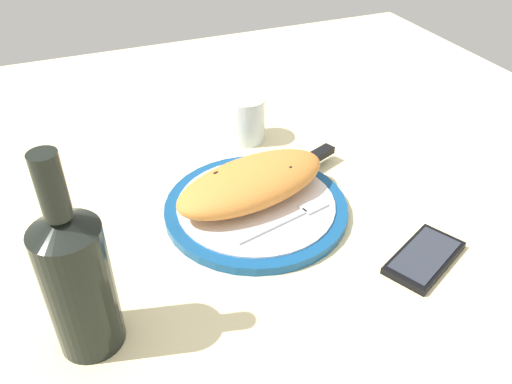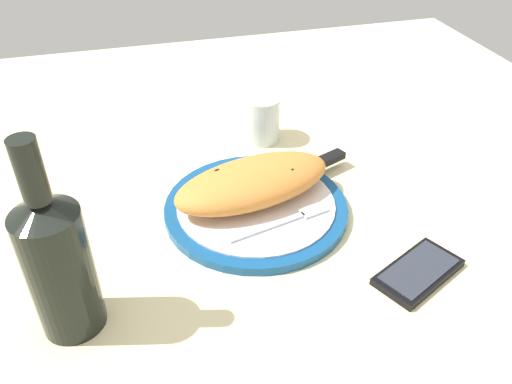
% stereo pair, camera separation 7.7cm
% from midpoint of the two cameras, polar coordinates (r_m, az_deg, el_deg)
% --- Properties ---
extents(ground_plane, '(1.50, 1.50, 0.03)m').
position_cam_midpoint_polar(ground_plane, '(0.80, 2.75, -3.10)').
color(ground_plane, beige).
extents(plate, '(0.27, 0.27, 0.02)m').
position_cam_midpoint_polar(plate, '(0.78, 2.80, -1.80)').
color(plate, navy).
rests_on(plate, ground_plane).
extents(calzone, '(0.27, 0.16, 0.05)m').
position_cam_midpoint_polar(calzone, '(0.77, 2.22, 0.93)').
color(calzone, orange).
rests_on(calzone, plate).
extents(fork, '(0.16, 0.05, 0.00)m').
position_cam_midpoint_polar(fork, '(0.75, 6.41, -3.15)').
color(fork, silver).
rests_on(fork, plate).
extents(knife, '(0.24, 0.11, 0.01)m').
position_cam_midpoint_polar(knife, '(0.85, 7.79, 2.22)').
color(knife, silver).
rests_on(knife, plate).
extents(smartphone, '(0.14, 0.11, 0.01)m').
position_cam_midpoint_polar(smartphone, '(0.73, 20.26, -8.31)').
color(smartphone, black).
rests_on(smartphone, ground_plane).
extents(water_glass, '(0.07, 0.07, 0.08)m').
position_cam_midpoint_polar(water_glass, '(0.95, 2.85, 7.62)').
color(water_glass, silver).
rests_on(water_glass, ground_plane).
extents(wine_bottle, '(0.07, 0.07, 0.25)m').
position_cam_midpoint_polar(wine_bottle, '(0.59, -17.40, -7.47)').
color(wine_bottle, black).
rests_on(wine_bottle, ground_plane).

